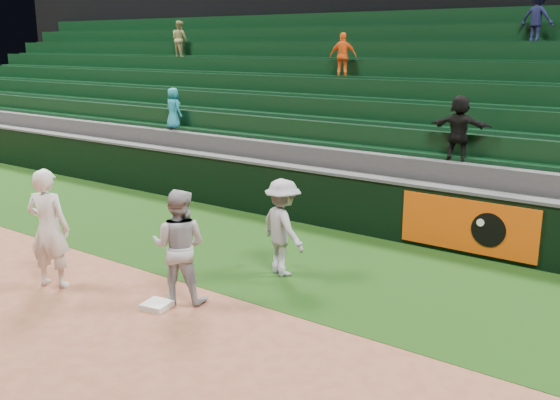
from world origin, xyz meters
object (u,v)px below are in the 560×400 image
object	(u,v)px
first_baseman	(49,228)
base_coach	(283,227)
first_base	(157,305)
baserunner	(179,246)

from	to	relation	value
first_baseman	base_coach	bearing A→B (deg)	-158.24
first_base	base_coach	world-z (taller)	base_coach
first_base	base_coach	distance (m)	2.53
first_base	baserunner	bearing A→B (deg)	76.60
first_baseman	base_coach	size ratio (longest dim) A/B	1.18
first_baseman	baserunner	world-z (taller)	first_baseman
first_base	first_baseman	distance (m)	2.30
base_coach	first_base	bearing A→B (deg)	95.03
baserunner	base_coach	size ratio (longest dim) A/B	1.06
first_baseman	base_coach	xyz separation A→B (m)	(2.77, 2.68, -0.14)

